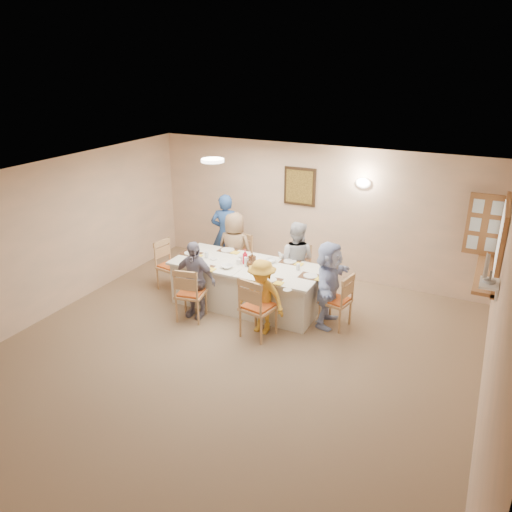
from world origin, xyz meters
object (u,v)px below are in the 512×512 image
at_px(diner_back_right, 296,260).
at_px(diner_right_end, 329,284).
at_px(serving_hatch, 501,242).
at_px(diner_back_left, 235,249).
at_px(chair_right_end, 336,300).
at_px(chair_back_left, 238,259).
at_px(diner_front_left, 194,279).
at_px(desk_fan, 489,272).
at_px(chair_back_right, 298,271).
at_px(condiment_ketchup, 245,257).
at_px(chair_front_right, 258,306).
at_px(diner_front_right, 262,297).
at_px(dining_table, 247,285).
at_px(chair_front_left, 191,293).
at_px(chair_left_end, 171,265).
at_px(caregiver, 226,234).

distance_m(diner_back_right, diner_right_end, 1.07).
bearing_deg(serving_hatch, diner_back_left, -179.07).
distance_m(chair_right_end, diner_right_end, 0.28).
distance_m(chair_back_left, diner_front_left, 1.49).
relative_size(desk_fan, diner_right_end, 0.22).
height_order(chair_back_right, condiment_ketchup, condiment_ketchup).
bearing_deg(diner_front_left, diner_back_right, 47.99).
relative_size(diner_back_left, condiment_ketchup, 5.60).
distance_m(serving_hatch, chair_back_right, 3.28).
xyz_separation_m(chair_front_right, chair_right_end, (0.95, 0.80, -0.05)).
xyz_separation_m(serving_hatch, diner_front_right, (-3.10, -1.43, -0.90)).
distance_m(chair_back_left, chair_back_right, 1.20).
xyz_separation_m(dining_table, chair_back_right, (0.60, 0.80, 0.06)).
height_order(chair_front_left, diner_front_left, diner_front_left).
relative_size(serving_hatch, diner_back_left, 1.08).
distance_m(chair_front_left, chair_left_end, 1.24).
relative_size(chair_front_left, caregiver, 0.59).
height_order(dining_table, chair_back_left, chair_back_left).
xyz_separation_m(diner_back_left, diner_front_left, (0.00, -1.36, -0.05)).
bearing_deg(dining_table, diner_back_right, 48.58).
xyz_separation_m(diner_back_right, diner_front_right, (0.00, -1.36, -0.10)).
distance_m(desk_fan, dining_table, 3.82).
bearing_deg(diner_right_end, chair_back_right, 41.40).
height_order(chair_left_end, diner_front_right, diner_front_right).
relative_size(chair_left_end, diner_front_left, 0.70).
bearing_deg(chair_back_left, chair_right_end, -14.22).
relative_size(chair_left_end, diner_back_right, 0.65).
distance_m(serving_hatch, condiment_ketchup, 3.86).
height_order(diner_back_left, diner_front_left, diner_back_left).
relative_size(serving_hatch, chair_front_right, 1.52).
bearing_deg(chair_right_end, diner_front_right, -43.33).
distance_m(chair_left_end, diner_front_left, 1.18).
height_order(diner_back_left, diner_back_right, diner_back_right).
bearing_deg(chair_back_right, diner_right_end, -52.01).
relative_size(serving_hatch, diner_front_left, 1.16).
height_order(chair_front_right, caregiver, caregiver).
height_order(chair_back_right, diner_back_right, diner_back_right).
xyz_separation_m(desk_fan, condiment_ketchup, (-3.63, 0.62, -0.67)).
bearing_deg(chair_front_right, caregiver, -39.42).
bearing_deg(condiment_ketchup, dining_table, -23.32).
distance_m(chair_back_left, diner_back_right, 1.23).
height_order(serving_hatch, chair_back_right, serving_hatch).
relative_size(diner_front_left, caregiver, 0.82).
height_order(chair_right_end, caregiver, caregiver).
distance_m(diner_back_right, condiment_ketchup, 0.94).
distance_m(serving_hatch, chair_front_right, 3.61).
bearing_deg(chair_left_end, diner_front_left, -116.72).
bearing_deg(chair_front_right, chair_back_left, -42.79).
bearing_deg(chair_front_right, condiment_ketchup, -41.52).
xyz_separation_m(chair_front_left, condiment_ketchup, (0.56, 0.82, 0.42)).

